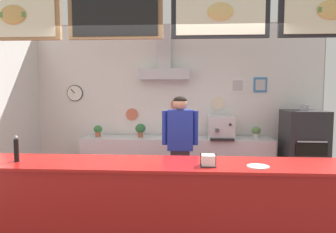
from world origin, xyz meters
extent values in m
cube|color=gray|center=(0.00, 2.61, 1.51)|extent=(5.53, 0.12, 3.03)
cube|color=silver|center=(0.00, 2.54, 1.51)|extent=(5.49, 0.01, 2.99)
cylinder|color=black|center=(-1.98, 2.53, 1.71)|extent=(0.31, 0.02, 0.31)
cylinder|color=white|center=(-1.98, 2.52, 1.71)|extent=(0.29, 0.01, 0.29)
cube|color=black|center=(-2.02, 2.51, 1.76)|extent=(0.08, 0.01, 0.09)
cylinder|color=#C1664C|center=(-0.86, 2.53, 1.30)|extent=(0.23, 0.02, 0.23)
cylinder|color=#C1664C|center=(0.04, 2.53, 1.49)|extent=(0.28, 0.02, 0.28)
cylinder|color=beige|center=(0.80, 2.53, 1.52)|extent=(0.25, 0.02, 0.25)
cube|color=teal|center=(1.59, 2.53, 1.87)|extent=(0.25, 0.02, 0.28)
cube|color=#B5B5B5|center=(1.59, 2.52, 1.87)|extent=(0.18, 0.01, 0.20)
cube|color=white|center=(1.17, 2.53, 1.86)|extent=(0.26, 0.02, 0.27)
cube|color=#AEAEAE|center=(1.17, 2.52, 1.86)|extent=(0.19, 0.01, 0.20)
cube|color=#B7BABF|center=(-0.21, 2.38, 2.07)|extent=(0.93, 0.33, 0.20)
cube|color=#B7BABF|center=(-0.21, 2.43, 2.58)|extent=(0.24, 0.24, 0.80)
cube|color=#9E754C|center=(-1.72, 0.00, 2.61)|extent=(1.06, 0.05, 0.52)
cube|color=beige|center=(-1.72, -0.03, 2.61)|extent=(0.95, 0.01, 0.46)
ellipsoid|color=tan|center=(-1.72, -0.04, 2.63)|extent=(0.31, 0.04, 0.21)
cube|color=#51843D|center=(-1.72, -0.05, 2.63)|extent=(0.29, 0.01, 0.06)
cube|color=olive|center=(-0.57, 0.00, 2.61)|extent=(1.06, 0.05, 0.52)
cube|color=black|center=(-0.57, -0.03, 2.61)|extent=(0.95, 0.01, 0.46)
cube|color=black|center=(0.57, 0.00, 2.61)|extent=(1.06, 0.05, 0.52)
cube|color=#F2E5C6|center=(0.57, -0.03, 2.61)|extent=(0.95, 0.01, 0.46)
ellipsoid|color=#E5BC70|center=(0.57, -0.04, 2.63)|extent=(0.28, 0.04, 0.19)
cube|color=#E5C666|center=(0.57, -0.05, 2.63)|extent=(0.26, 0.01, 0.05)
cube|color=black|center=(1.72, 0.00, 2.61)|extent=(1.06, 0.05, 0.52)
cube|color=beige|center=(1.72, -0.03, 2.61)|extent=(0.95, 0.01, 0.46)
ellipsoid|color=#DBAD60|center=(1.72, -0.04, 2.63)|extent=(0.29, 0.04, 0.20)
cube|color=#51843D|center=(1.72, -0.05, 2.63)|extent=(0.28, 0.01, 0.05)
cube|color=#B21916|center=(0.00, -0.31, 0.50)|extent=(4.67, 0.67, 1.01)
cube|color=red|center=(0.00, -0.31, 1.02)|extent=(4.76, 0.70, 0.03)
cube|color=silver|center=(0.03, 2.21, 0.45)|extent=(3.46, 0.57, 0.90)
cube|color=#9FA1A5|center=(0.03, 2.21, 0.16)|extent=(3.29, 0.53, 0.02)
cube|color=#232326|center=(2.21, 1.94, 0.72)|extent=(0.66, 0.69, 1.43)
cube|color=black|center=(2.21, 1.58, 0.83)|extent=(0.50, 0.02, 0.20)
cube|color=#A3A5AD|center=(2.21, 1.56, 0.96)|extent=(0.46, 0.02, 0.02)
cylinder|color=#A3A5AD|center=(2.21, 1.94, 1.48)|extent=(0.14, 0.14, 0.10)
cube|color=#232328|center=(0.12, 1.02, 0.46)|extent=(0.28, 0.21, 0.91)
cube|color=#1E339E|center=(0.12, 1.02, 1.20)|extent=(0.38, 0.23, 0.58)
cylinder|color=#1E339E|center=(0.34, 1.03, 1.23)|extent=(0.08, 0.08, 0.50)
cylinder|color=#1E339E|center=(-0.10, 1.01, 1.23)|extent=(0.08, 0.08, 0.50)
sphere|color=tan|center=(0.12, 1.02, 1.59)|extent=(0.21, 0.21, 0.21)
ellipsoid|color=black|center=(0.12, 1.02, 1.64)|extent=(0.20, 0.20, 0.11)
cube|color=silver|center=(0.83, 2.19, 1.10)|extent=(0.45, 0.47, 0.40)
cylinder|color=#4C4C51|center=(0.74, 1.93, 1.08)|extent=(0.06, 0.06, 0.06)
cube|color=black|center=(0.83, 1.92, 0.92)|extent=(0.41, 0.10, 0.04)
sphere|color=black|center=(0.96, 1.94, 1.18)|extent=(0.04, 0.04, 0.04)
cylinder|color=#9E563D|center=(-0.65, 2.21, 0.95)|extent=(0.10, 0.10, 0.10)
ellipsoid|color=#2D6638|center=(-0.65, 2.21, 1.07)|extent=(0.19, 0.19, 0.17)
cylinder|color=#9E563D|center=(-1.45, 2.22, 0.95)|extent=(0.10, 0.10, 0.09)
ellipsoid|color=#387A3D|center=(-1.45, 2.22, 1.05)|extent=(0.16, 0.16, 0.14)
cylinder|color=beige|center=(1.47, 2.23, 0.95)|extent=(0.10, 0.10, 0.08)
ellipsoid|color=#5B844C|center=(1.47, 2.23, 1.05)|extent=(0.16, 0.16, 0.15)
cube|color=#262628|center=(0.44, -0.43, 1.04)|extent=(0.15, 0.15, 0.01)
cylinder|color=#262628|center=(0.36, -0.43, 1.10)|extent=(0.01, 0.01, 0.13)
cylinder|color=#262628|center=(0.51, -0.43, 1.10)|extent=(0.01, 0.01, 0.13)
cube|color=white|center=(0.44, -0.43, 1.09)|extent=(0.13, 0.13, 0.11)
cylinder|color=white|center=(0.92, -0.44, 1.04)|extent=(0.22, 0.22, 0.01)
cylinder|color=black|center=(-1.57, -0.37, 1.16)|extent=(0.05, 0.05, 0.24)
sphere|color=gray|center=(-1.57, -0.37, 1.29)|extent=(0.05, 0.05, 0.05)
camera|label=1|loc=(0.24, -3.52, 1.80)|focal=33.69mm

